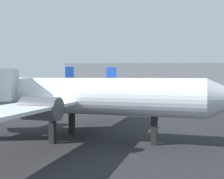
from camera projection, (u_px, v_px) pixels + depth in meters
name	position (u px, v px, depth m)	size (l,w,h in m)	color
airplane_at_gate	(71.00, 96.00, 25.48)	(30.10, 26.24, 10.47)	silver
airplane_far_left	(155.00, 89.00, 65.17)	(29.66, 21.49, 8.03)	silver
airplane_far_right	(41.00, 86.00, 79.27)	(24.63, 19.26, 8.43)	white
terminal_building	(146.00, 76.00, 148.54)	(81.05, 27.00, 12.18)	#999EA3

